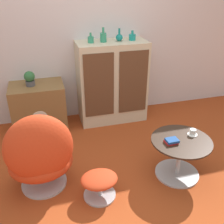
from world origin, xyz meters
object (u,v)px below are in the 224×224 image
object	(u,v)px
egg_chair	(40,156)
coffee_table	(179,154)
vase_inner_right	(119,37)
vase_rightmost	(132,37)
ottoman	(99,182)
vase_inner_left	(103,37)
book_stack	(172,141)
sideboard	(112,82)
vase_leftmost	(91,39)
teacup	(193,133)
potted_plant	(30,78)
tv_console	(39,107)

from	to	relation	value
egg_chair	coffee_table	xyz separation A→B (m)	(1.36, -0.17, -0.13)
vase_inner_right	vase_rightmost	world-z (taller)	vase_inner_right
egg_chair	ottoman	size ratio (longest dim) A/B	2.43
coffee_table	vase_inner_right	distance (m)	1.67
ottoman	vase_inner_left	size ratio (longest dim) A/B	1.91
book_stack	sideboard	bearing A→B (deg)	98.73
sideboard	book_stack	distance (m)	1.41
vase_leftmost	vase_inner_right	world-z (taller)	vase_inner_right
coffee_table	teacup	xyz separation A→B (m)	(0.15, 0.06, 0.20)
vase_inner_left	coffee_table	bearing A→B (deg)	-72.16
ottoman	vase_rightmost	distance (m)	1.94
egg_chair	book_stack	distance (m)	1.25
vase_inner_left	potted_plant	world-z (taller)	vase_inner_left
vase_inner_left	vase_rightmost	distance (m)	0.39
ottoman	vase_inner_right	world-z (taller)	vase_inner_right
sideboard	book_stack	xyz separation A→B (m)	(0.21, -1.39, -0.11)
book_stack	vase_inner_right	bearing A→B (deg)	94.69
ottoman	book_stack	bearing A→B (deg)	5.00
coffee_table	ottoman	bearing A→B (deg)	-174.60
vase_leftmost	book_stack	bearing A→B (deg)	-70.75
sideboard	potted_plant	distance (m)	1.09
coffee_table	teacup	size ratio (longest dim) A/B	5.84
tv_console	vase_inner_right	size ratio (longest dim) A/B	4.33
tv_console	coffee_table	xyz separation A→B (m)	(1.34, -1.37, -0.06)
tv_console	egg_chair	distance (m)	1.20
coffee_table	vase_leftmost	distance (m)	1.76
sideboard	tv_console	distance (m)	1.04
teacup	vase_leftmost	bearing A→B (deg)	119.93
teacup	book_stack	xyz separation A→B (m)	(-0.27, -0.08, -0.01)
teacup	book_stack	bearing A→B (deg)	-164.53
vase_rightmost	teacup	world-z (taller)	vase_rightmost
vase_rightmost	potted_plant	world-z (taller)	vase_rightmost
egg_chair	vase_inner_right	xyz separation A→B (m)	(1.12, 1.21, 0.78)
sideboard	vase_leftmost	bearing A→B (deg)	179.19
vase_leftmost	teacup	world-z (taller)	vase_leftmost
sideboard	egg_chair	bearing A→B (deg)	-130.36
tv_console	ottoman	size ratio (longest dim) A/B	1.97
egg_chair	vase_rightmost	xyz separation A→B (m)	(1.30, 1.21, 0.77)
sideboard	ottoman	xyz separation A→B (m)	(-0.53, -1.46, -0.39)
potted_plant	teacup	size ratio (longest dim) A/B	1.83
vase_rightmost	vase_inner_left	bearing A→B (deg)	180.00
teacup	vase_inner_right	bearing A→B (deg)	106.34
vase_leftmost	vase_rightmost	distance (m)	0.55
egg_chair	potted_plant	world-z (taller)	egg_chair
vase_leftmost	vase_rightmost	size ratio (longest dim) A/B	1.00
coffee_table	book_stack	world-z (taller)	book_stack
ottoman	vase_inner_left	world-z (taller)	vase_inner_left
vase_leftmost	vase_inner_left	bearing A→B (deg)	0.00
egg_chair	vase_inner_right	bearing A→B (deg)	47.10
egg_chair	vase_leftmost	bearing A→B (deg)	58.17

